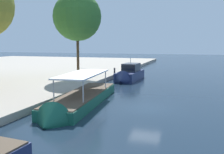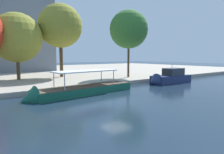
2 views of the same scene
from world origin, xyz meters
name	(u,v)px [view 1 (image 1 of 2)]	position (x,y,z in m)	size (l,w,h in m)	color
ground_plane	(145,108)	(0.00, 0.00, 0.00)	(220.00, 220.00, 0.00)	#192838
tour_boat_1	(79,103)	(-1.17, 5.46, 0.27)	(13.52, 4.07, 3.86)	#14513D
motor_yacht_2	(129,75)	(14.74, 5.20, 0.72)	(8.14, 2.88, 3.94)	navy
mooring_bollard_0	(115,70)	(18.23, 8.49, 1.04)	(0.29, 0.29, 0.85)	#2D2D33
tree_3	(77,15)	(12.19, 12.10, 9.23)	(6.70, 6.70, 11.73)	#4C3823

